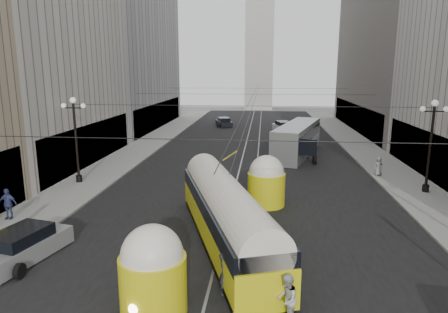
% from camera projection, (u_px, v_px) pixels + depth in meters
% --- Properties ---
extents(road, '(20.00, 85.00, 0.02)m').
position_uv_depth(road, '(251.00, 150.00, 43.21)').
color(road, black).
rests_on(road, ground).
extents(sidewalk_left, '(4.00, 72.00, 0.15)m').
position_uv_depth(sidewalk_left, '(152.00, 142.00, 47.76)').
color(sidewalk_left, gray).
rests_on(sidewalk_left, ground).
extents(sidewalk_right, '(4.00, 72.00, 0.15)m').
position_uv_depth(sidewalk_right, '(358.00, 145.00, 45.43)').
color(sidewalk_right, gray).
rests_on(sidewalk_right, ground).
extents(rail_left, '(0.12, 85.00, 0.04)m').
position_uv_depth(rail_left, '(244.00, 150.00, 43.28)').
color(rail_left, gray).
rests_on(rail_left, ground).
extents(rail_right, '(0.12, 85.00, 0.04)m').
position_uv_depth(rail_right, '(258.00, 150.00, 43.14)').
color(rail_right, gray).
rests_on(rail_right, ground).
extents(building_left_far, '(12.60, 28.60, 28.60)m').
position_uv_depth(building_left_far, '(117.00, 28.00, 57.20)').
color(building_left_far, '#999999').
rests_on(building_left_far, ground).
extents(building_right_far, '(12.60, 32.60, 32.60)m').
position_uv_depth(building_right_far, '(408.00, 10.00, 52.89)').
color(building_right_far, '#514C47').
rests_on(building_right_far, ground).
extents(distant_tower, '(6.00, 6.00, 31.36)m').
position_uv_depth(distant_tower, '(260.00, 39.00, 86.23)').
color(distant_tower, '#B2AFA8').
rests_on(distant_tower, ground).
extents(lamppost_left_mid, '(1.86, 0.44, 6.37)m').
position_uv_depth(lamppost_left_mid, '(76.00, 135.00, 29.54)').
color(lamppost_left_mid, black).
rests_on(lamppost_left_mid, sidewalk_left).
extents(lamppost_right_mid, '(1.86, 0.44, 6.37)m').
position_uv_depth(lamppost_right_mid, '(431.00, 141.00, 27.09)').
color(lamppost_right_mid, black).
rests_on(lamppost_right_mid, sidewalk_right).
extents(catenary, '(25.00, 72.00, 0.23)m').
position_uv_depth(catenary, '(253.00, 96.00, 40.97)').
color(catenary, black).
rests_on(catenary, ground).
extents(streetcar, '(6.38, 14.40, 3.29)m').
position_uv_depth(streetcar, '(226.00, 213.00, 19.56)').
color(streetcar, '#D1C912').
rests_on(streetcar, ground).
extents(city_bus, '(5.87, 12.81, 3.15)m').
position_uv_depth(city_bus, '(297.00, 138.00, 40.40)').
color(city_bus, gray).
rests_on(city_bus, ground).
extents(sedan_silver, '(2.87, 4.94, 1.46)m').
position_uv_depth(sedan_silver, '(22.00, 246.00, 17.99)').
color(sedan_silver, '#949498').
rests_on(sedan_silver, ground).
extents(sedan_white_far, '(3.17, 4.99, 1.46)m').
position_uv_depth(sedan_white_far, '(283.00, 127.00, 55.77)').
color(sedan_white_far, silver).
rests_on(sedan_white_far, ground).
extents(sedan_dark_far, '(3.04, 4.64, 1.36)m').
position_uv_depth(sedan_dark_far, '(224.00, 122.00, 61.23)').
color(sedan_dark_far, black).
rests_on(sedan_dark_far, ground).
extents(pedestrian_crossing_a, '(0.51, 0.67, 1.66)m').
position_uv_depth(pedestrian_crossing_a, '(224.00, 274.00, 15.24)').
color(pedestrian_crossing_a, '#222127').
rests_on(pedestrian_crossing_a, ground).
extents(pedestrian_crossing_b, '(0.80, 0.96, 1.78)m').
position_uv_depth(pedestrian_crossing_b, '(287.00, 299.00, 13.43)').
color(pedestrian_crossing_b, '#B5B5A9').
rests_on(pedestrian_crossing_b, ground).
extents(pedestrian_sidewalk_right, '(0.83, 0.60, 1.55)m').
position_uv_depth(pedestrian_sidewalk_right, '(379.00, 166.00, 31.93)').
color(pedestrian_sidewalk_right, gray).
rests_on(pedestrian_sidewalk_right, sidewalk_right).
extents(pedestrian_sidewalk_left, '(1.07, 0.64, 1.78)m').
position_uv_depth(pedestrian_sidewalk_left, '(8.00, 204.00, 22.57)').
color(pedestrian_sidewalk_left, '#374279').
rests_on(pedestrian_sidewalk_left, sidewalk_left).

